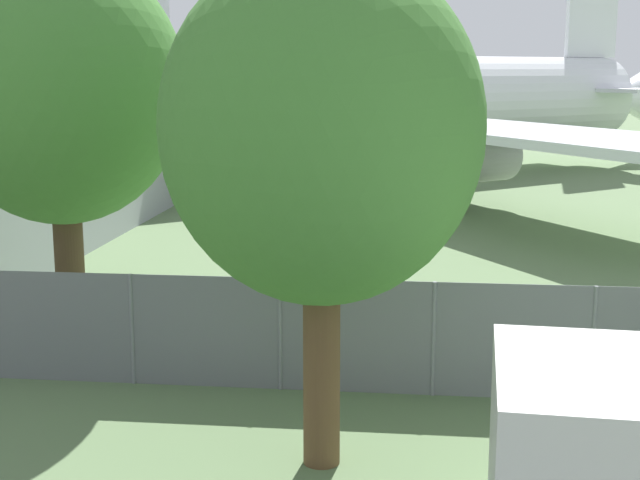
% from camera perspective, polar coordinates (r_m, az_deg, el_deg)
% --- Properties ---
extents(perimeter_fence, '(56.07, 0.07, 1.93)m').
position_cam_1_polar(perimeter_fence, '(15.54, -11.93, -5.61)').
color(perimeter_fence, slate).
rests_on(perimeter_fence, ground).
extents(airplane, '(40.75, 35.06, 12.35)m').
position_cam_1_polar(airplane, '(39.57, -0.91, 8.60)').
color(airplane, silver).
rests_on(airplane, ground).
extents(tree_left_of_cabin, '(4.58, 4.58, 7.51)m').
position_cam_1_polar(tree_left_of_cabin, '(17.11, -16.30, 9.29)').
color(tree_left_of_cabin, '#4C3823').
rests_on(tree_left_of_cabin, ground).
extents(tree_behind_benches, '(4.17, 4.17, 6.88)m').
position_cam_1_polar(tree_behind_benches, '(11.47, 0.11, 7.08)').
color(tree_behind_benches, brown).
rests_on(tree_behind_benches, ground).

